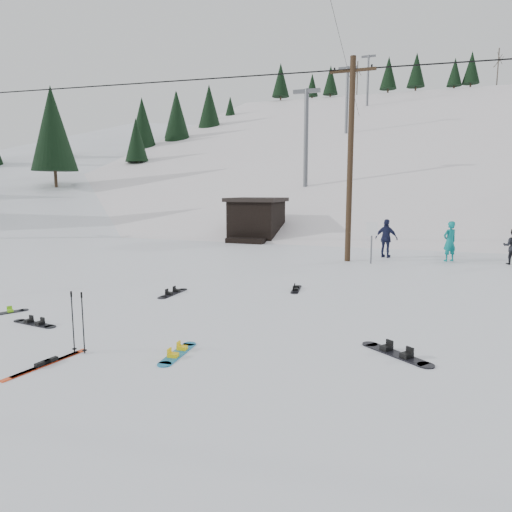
% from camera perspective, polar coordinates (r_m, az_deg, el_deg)
% --- Properties ---
extents(ground, '(200.00, 200.00, 0.00)m').
position_cam_1_polar(ground, '(9.26, -15.76, -12.64)').
color(ground, white).
rests_on(ground, ground).
extents(ski_slope, '(60.00, 85.24, 65.97)m').
position_cam_1_polar(ski_slope, '(64.03, 14.89, -5.79)').
color(ski_slope, white).
rests_on(ski_slope, ground).
extents(ridge_left, '(47.54, 95.03, 58.38)m').
position_cam_1_polar(ridge_left, '(70.13, -16.48, -3.79)').
color(ridge_left, white).
rests_on(ridge_left, ground).
extents(treeline_left, '(20.00, 64.00, 10.00)m').
position_cam_1_polar(treeline_left, '(61.23, -19.84, 4.75)').
color(treeline_left, black).
rests_on(treeline_left, ground).
extents(treeline_crest, '(50.00, 6.00, 10.00)m').
position_cam_1_polar(treeline_crest, '(93.17, 16.92, 5.92)').
color(treeline_crest, black).
rests_on(treeline_crest, ski_slope).
extents(utility_pole, '(2.00, 0.26, 9.00)m').
position_cam_1_polar(utility_pole, '(21.25, 11.70, 11.96)').
color(utility_pole, '#3A2819').
rests_on(utility_pole, ground).
extents(trail_sign, '(0.50, 0.09, 1.85)m').
position_cam_1_polar(trail_sign, '(20.74, 14.27, 2.55)').
color(trail_sign, '#595B60').
rests_on(trail_sign, ground).
extents(lift_hut, '(3.40, 4.10, 2.75)m').
position_cam_1_polar(lift_hut, '(29.76, 0.03, 4.64)').
color(lift_hut, black).
rests_on(lift_hut, ground).
extents(lift_tower_near, '(2.20, 0.36, 8.00)m').
position_cam_1_polar(lift_tower_near, '(38.36, 6.29, 15.13)').
color(lift_tower_near, '#595B60').
rests_on(lift_tower_near, ski_slope).
extents(lift_tower_mid, '(2.20, 0.36, 8.00)m').
position_cam_1_polar(lift_tower_mid, '(58.76, 11.32, 19.02)').
color(lift_tower_mid, '#595B60').
rests_on(lift_tower_mid, ski_slope).
extents(lift_tower_far, '(2.20, 0.36, 8.00)m').
position_cam_1_polar(lift_tower_far, '(79.48, 13.82, 20.85)').
color(lift_tower_far, '#595B60').
rests_on(lift_tower_far, ski_slope).
extents(hero_snowboard, '(0.37, 1.44, 0.10)m').
position_cam_1_polar(hero_snowboard, '(9.44, -9.76, -11.86)').
color(hero_snowboard, teal).
rests_on(hero_snowboard, ground).
extents(hero_skis, '(0.36, 1.80, 0.09)m').
position_cam_1_polar(hero_skis, '(9.63, -24.71, -12.10)').
color(hero_skis, red).
rests_on(hero_skis, ground).
extents(ski_poles, '(0.35, 0.09, 1.26)m').
position_cam_1_polar(ski_poles, '(9.88, -21.38, -7.65)').
color(ski_poles, black).
rests_on(ski_poles, ground).
extents(board_scatter_a, '(1.38, 0.40, 0.10)m').
position_cam_1_polar(board_scatter_a, '(12.50, -25.96, -7.56)').
color(board_scatter_a, black).
rests_on(board_scatter_a, ground).
extents(board_scatter_b, '(0.30, 1.53, 0.11)m').
position_cam_1_polar(board_scatter_b, '(14.67, -10.35, -4.57)').
color(board_scatter_b, black).
rests_on(board_scatter_b, ground).
extents(board_scatter_c, '(0.76, 1.15, 0.09)m').
position_cam_1_polar(board_scatter_c, '(13.90, -29.13, -6.23)').
color(board_scatter_c, black).
rests_on(board_scatter_c, ground).
extents(board_scatter_d, '(1.43, 1.15, 0.12)m').
position_cam_1_polar(board_scatter_d, '(9.68, 17.12, -11.56)').
color(board_scatter_d, black).
rests_on(board_scatter_d, ground).
extents(board_scatter_f, '(0.41, 1.32, 0.09)m').
position_cam_1_polar(board_scatter_f, '(15.07, 5.04, -4.13)').
color(board_scatter_f, black).
rests_on(board_scatter_f, ground).
extents(skier_teal, '(0.80, 0.76, 1.84)m').
position_cam_1_polar(skier_teal, '(22.65, 23.05, 1.70)').
color(skier_teal, '#0C7D7C').
rests_on(skier_teal, ground).
extents(skier_navy, '(1.17, 0.73, 1.86)m').
position_cam_1_polar(skier_navy, '(22.89, 15.98, 2.13)').
color(skier_navy, '#181C3C').
rests_on(skier_navy, ground).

